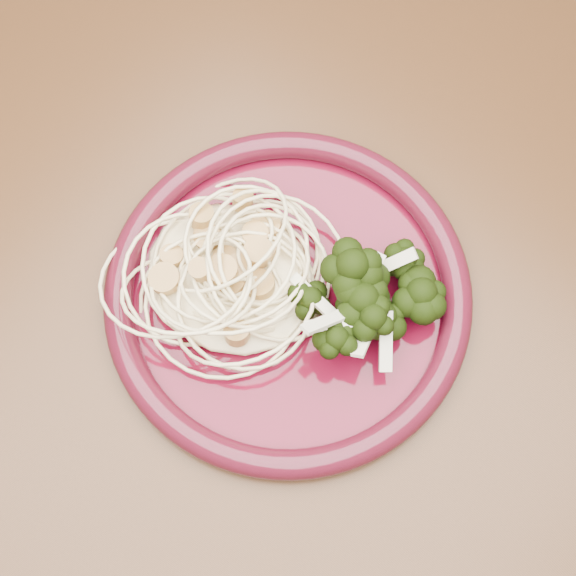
% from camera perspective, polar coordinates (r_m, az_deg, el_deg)
% --- Properties ---
extents(dining_table, '(1.20, 0.80, 0.75)m').
position_cam_1_polar(dining_table, '(0.66, -9.23, 0.24)').
color(dining_table, '#472814').
rests_on(dining_table, ground).
extents(dinner_plate, '(0.32, 0.32, 0.02)m').
position_cam_1_polar(dinner_plate, '(0.53, 0.00, -0.42)').
color(dinner_plate, '#4D0717').
rests_on(dinner_plate, dining_table).
extents(spaghetti_pile, '(0.15, 0.14, 0.03)m').
position_cam_1_polar(spaghetti_pile, '(0.53, -4.14, 1.13)').
color(spaghetti_pile, '#F6E5B0').
rests_on(spaghetti_pile, dinner_plate).
extents(scallop_cluster, '(0.13, 0.13, 0.03)m').
position_cam_1_polar(scallop_cluster, '(0.50, -4.37, 2.41)').
color(scallop_cluster, tan).
rests_on(scallop_cluster, spaghetti_pile).
extents(broccoli_pile, '(0.11, 0.14, 0.04)m').
position_cam_1_polar(broccoli_pile, '(0.51, 5.22, -1.22)').
color(broccoli_pile, black).
rests_on(broccoli_pile, dinner_plate).
extents(onion_garnish, '(0.08, 0.09, 0.04)m').
position_cam_1_polar(onion_garnish, '(0.49, 5.49, -0.16)').
color(onion_garnish, beige).
rests_on(onion_garnish, broccoli_pile).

